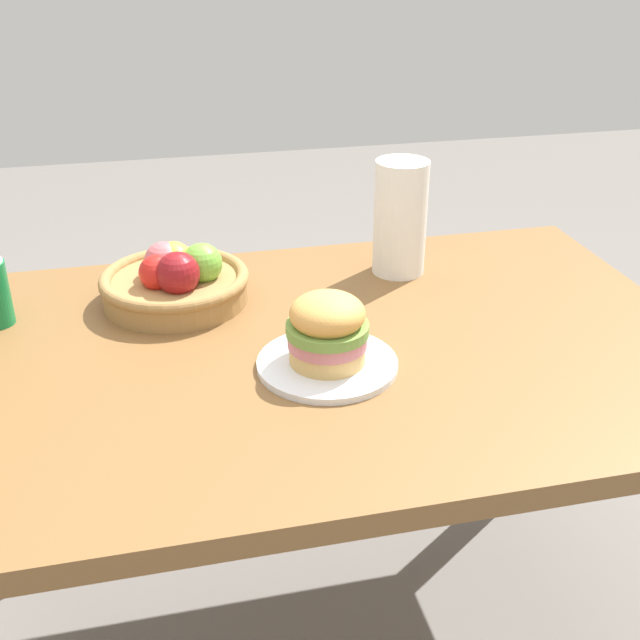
% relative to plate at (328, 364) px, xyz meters
% --- Properties ---
extents(ground_plane, '(8.00, 8.00, 0.00)m').
position_rel_plate_xyz_m(ground_plane, '(-0.00, 0.08, -0.76)').
color(ground_plane, slate).
extents(dining_table, '(1.40, 0.90, 0.75)m').
position_rel_plate_xyz_m(dining_table, '(-0.00, 0.08, -0.11)').
color(dining_table, brown).
rests_on(dining_table, ground_plane).
extents(plate, '(0.24, 0.24, 0.01)m').
position_rel_plate_xyz_m(plate, '(0.00, 0.00, 0.00)').
color(plate, white).
rests_on(plate, dining_table).
extents(sandwich, '(0.14, 0.14, 0.12)m').
position_rel_plate_xyz_m(sandwich, '(0.00, 0.00, 0.07)').
color(sandwich, '#DBAD60').
rests_on(sandwich, plate).
extents(fruit_basket, '(0.29, 0.29, 0.12)m').
position_rel_plate_xyz_m(fruit_basket, '(-0.23, 0.31, 0.04)').
color(fruit_basket, '#9E7542').
rests_on(fruit_basket, dining_table).
extents(paper_towel_roll, '(0.11, 0.11, 0.24)m').
position_rel_plate_xyz_m(paper_towel_roll, '(0.24, 0.36, 0.11)').
color(paper_towel_roll, white).
rests_on(paper_towel_roll, dining_table).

